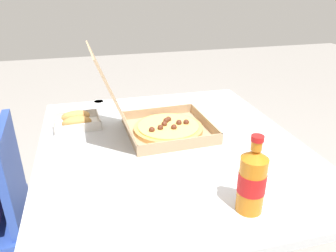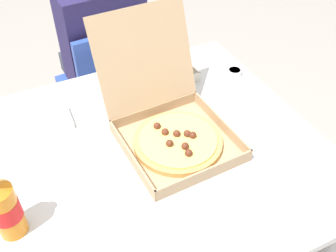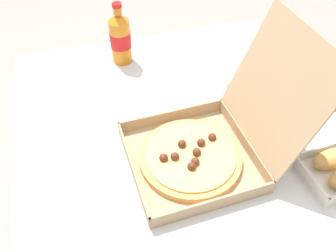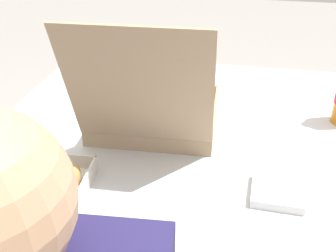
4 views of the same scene
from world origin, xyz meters
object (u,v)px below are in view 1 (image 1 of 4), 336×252
napkin_pile (106,185)px  dipping_sauce_cup (99,103)px  paper_menu (259,172)px  pizza_box_open (159,122)px  bread_side_box (76,120)px  cola_bottle (252,180)px

napkin_pile → dipping_sauce_cup: 0.70m
paper_menu → napkin_pile: 0.49m
dipping_sauce_cup → napkin_pile: bearing=178.2°
pizza_box_open → dipping_sauce_cup: pizza_box_open is taller
bread_side_box → cola_bottle: bearing=-146.2°
paper_menu → pizza_box_open: bearing=38.8°
paper_menu → dipping_sauce_cup: dipping_sauce_cup is taller
pizza_box_open → dipping_sauce_cup: size_ratio=8.23×
pizza_box_open → bread_side_box: (0.16, 0.32, -0.02)m
cola_bottle → paper_menu: size_ratio=1.07×
bread_side_box → cola_bottle: 0.81m
bread_side_box → paper_menu: bread_side_box is taller
napkin_pile → cola_bottle: bearing=-118.1°
paper_menu → dipping_sauce_cup: size_ratio=3.75×
dipping_sauce_cup → cola_bottle: bearing=-159.0°
dipping_sauce_cup → pizza_box_open: bearing=-150.7°
bread_side_box → dipping_sauce_cup: 0.25m
bread_side_box → napkin_pile: 0.49m
paper_menu → cola_bottle: bearing=147.3°
cola_bottle → bread_side_box: bearing=33.8°
paper_menu → napkin_pile: napkin_pile is taller
napkin_pile → dipping_sauce_cup: same height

